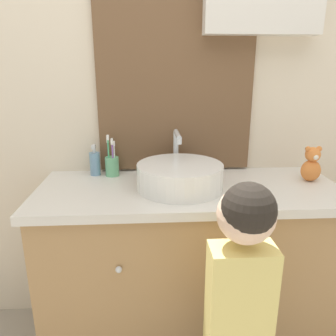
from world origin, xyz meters
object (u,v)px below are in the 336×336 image
at_px(sink_basin, 180,175).
at_px(toothbrush_holder, 112,164).
at_px(soap_dispenser, 95,163).
at_px(teddy_bear, 312,165).
at_px(child_figure, 240,299).

xyz_separation_m(sink_basin, toothbrush_holder, (-0.30, 0.18, -0.00)).
xyz_separation_m(toothbrush_holder, soap_dispenser, (-0.08, 0.01, 0.00)).
bearing_deg(teddy_bear, child_figure, -130.89).
xyz_separation_m(toothbrush_holder, child_figure, (0.44, -0.64, -0.25)).
bearing_deg(sink_basin, soap_dispenser, 152.57).
relative_size(sink_basin, toothbrush_holder, 2.13).
bearing_deg(toothbrush_holder, teddy_bear, -8.43).
height_order(soap_dispenser, teddy_bear, teddy_bear).
bearing_deg(sink_basin, toothbrush_holder, 148.68).
bearing_deg(soap_dispenser, sink_basin, -27.43).
relative_size(sink_basin, teddy_bear, 2.61).
height_order(soap_dispenser, child_figure, child_figure).
distance_m(soap_dispenser, teddy_bear, 0.97).
height_order(sink_basin, teddy_bear, sink_basin).
bearing_deg(teddy_bear, soap_dispenser, 171.40).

